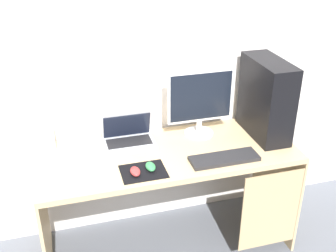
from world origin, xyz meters
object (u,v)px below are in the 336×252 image
at_px(keyboard, 224,158).
at_px(mouse_right, 135,171).
at_px(monitor, 200,102).
at_px(mouse_left, 150,167).
at_px(pc_tower, 266,98).
at_px(laptop, 129,137).
at_px(speaker, 48,138).

height_order(keyboard, mouse_right, mouse_right).
height_order(monitor, mouse_left, monitor).
xyz_separation_m(pc_tower, keyboard, (-0.38, -0.25, -0.24)).
height_order(laptop, mouse_left, laptop).
relative_size(speaker, mouse_right, 1.99).
height_order(pc_tower, speaker, pc_tower).
bearing_deg(laptop, keyboard, -35.70).
bearing_deg(keyboard, mouse_right, -179.48).
bearing_deg(monitor, mouse_left, -141.58).
distance_m(monitor, speaker, 0.98).
bearing_deg(pc_tower, speaker, 173.67).
bearing_deg(mouse_left, laptop, 99.68).
bearing_deg(speaker, keyboard, -21.72).
distance_m(laptop, mouse_left, 0.35).
height_order(speaker, mouse_left, speaker).
xyz_separation_m(keyboard, mouse_left, (-0.45, 0.02, 0.01)).
xyz_separation_m(speaker, keyboard, (1.00, -0.40, -0.08)).
distance_m(laptop, mouse_right, 0.37).
xyz_separation_m(monitor, speaker, (-0.97, 0.05, -0.14)).
relative_size(monitor, mouse_right, 4.69).
bearing_deg(monitor, laptop, 178.13).
distance_m(speaker, mouse_right, 0.62).
height_order(pc_tower, mouse_left, pc_tower).
bearing_deg(pc_tower, monitor, 165.69).
bearing_deg(pc_tower, laptop, 172.28).
bearing_deg(keyboard, laptop, 144.30).
distance_m(keyboard, mouse_right, 0.55).
height_order(monitor, keyboard, monitor).
bearing_deg(mouse_right, mouse_left, 14.74).
distance_m(monitor, mouse_left, 0.58).
xyz_separation_m(pc_tower, mouse_left, (-0.83, -0.23, -0.23)).
distance_m(laptop, speaker, 0.50).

